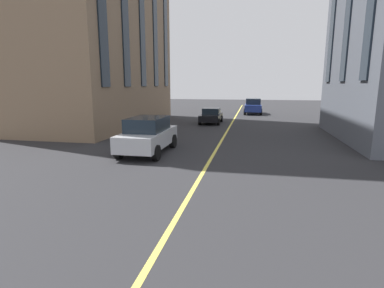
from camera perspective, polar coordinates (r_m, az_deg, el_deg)
name	(u,v)px	position (r m, az deg, el deg)	size (l,w,h in m)	color
lane_centre_line	(211,158)	(14.91, 3.69, -2.61)	(80.00, 0.16, 0.01)	#D8C64C
car_blue_parked_b	(253,106)	(38.19, 11.45, 7.04)	(4.70, 2.14, 1.88)	navy
car_silver_far	(148,135)	(15.99, -8.30, 1.76)	(4.70, 2.14, 1.88)	#B7BABF
car_black_near	(211,116)	(28.31, 3.64, 5.34)	(3.90, 1.89, 1.40)	black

